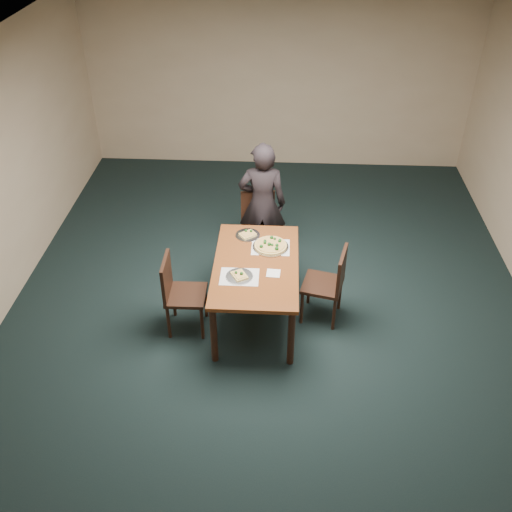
{
  "coord_description": "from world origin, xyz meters",
  "views": [
    {
      "loc": [
        0.12,
        -4.75,
        4.36
      ],
      "look_at": [
        -0.14,
        0.1,
        0.85
      ],
      "focal_mm": 40.0,
      "sensor_mm": 36.0,
      "label": 1
    }
  ],
  "objects_px": {
    "chair_right": "(330,281)",
    "diner": "(262,204)",
    "chair_far": "(258,223)",
    "pizza_pan": "(271,245)",
    "chair_left": "(178,290)",
    "slice_plate_near": "(239,276)",
    "slice_plate_far": "(248,235)",
    "dining_table": "(256,270)"
  },
  "relations": [
    {
      "from": "chair_right",
      "to": "slice_plate_near",
      "type": "relative_size",
      "value": 3.25
    },
    {
      "from": "chair_far",
      "to": "chair_left",
      "type": "xyz_separation_m",
      "value": [
        -0.78,
        -1.36,
        0.0
      ]
    },
    {
      "from": "chair_far",
      "to": "pizza_pan",
      "type": "xyz_separation_m",
      "value": [
        0.18,
        -0.85,
        0.26
      ]
    },
    {
      "from": "chair_far",
      "to": "diner",
      "type": "bearing_deg",
      "value": -10.31
    },
    {
      "from": "chair_right",
      "to": "diner",
      "type": "xyz_separation_m",
      "value": [
        -0.79,
        1.12,
        0.29
      ]
    },
    {
      "from": "dining_table",
      "to": "chair_far",
      "type": "xyz_separation_m",
      "value": [
        -0.03,
        1.16,
        -0.14
      ]
    },
    {
      "from": "chair_right",
      "to": "diner",
      "type": "height_order",
      "value": "diner"
    },
    {
      "from": "chair_far",
      "to": "pizza_pan",
      "type": "bearing_deg",
      "value": -84.41
    },
    {
      "from": "chair_far",
      "to": "diner",
      "type": "relative_size",
      "value": 0.57
    },
    {
      "from": "dining_table",
      "to": "chair_far",
      "type": "bearing_deg",
      "value": 91.69
    },
    {
      "from": "slice_plate_far",
      "to": "slice_plate_near",
      "type": "bearing_deg",
      "value": -92.72
    },
    {
      "from": "pizza_pan",
      "to": "slice_plate_near",
      "type": "xyz_separation_m",
      "value": [
        -0.3,
        -0.55,
        -0.01
      ]
    },
    {
      "from": "dining_table",
      "to": "chair_left",
      "type": "xyz_separation_m",
      "value": [
        -0.82,
        -0.2,
        -0.14
      ]
    },
    {
      "from": "slice_plate_near",
      "to": "slice_plate_far",
      "type": "bearing_deg",
      "value": 87.28
    },
    {
      "from": "slice_plate_far",
      "to": "chair_left",
      "type": "bearing_deg",
      "value": -133.4
    },
    {
      "from": "chair_far",
      "to": "slice_plate_near",
      "type": "height_order",
      "value": "chair_far"
    },
    {
      "from": "chair_left",
      "to": "chair_right",
      "type": "height_order",
      "value": "same"
    },
    {
      "from": "diner",
      "to": "chair_right",
      "type": "bearing_deg",
      "value": 124.65
    },
    {
      "from": "dining_table",
      "to": "chair_right",
      "type": "distance_m",
      "value": 0.82
    },
    {
      "from": "pizza_pan",
      "to": "slice_plate_near",
      "type": "bearing_deg",
      "value": -119.08
    },
    {
      "from": "chair_left",
      "to": "diner",
      "type": "bearing_deg",
      "value": -32.28
    },
    {
      "from": "dining_table",
      "to": "slice_plate_near",
      "type": "distance_m",
      "value": 0.3
    },
    {
      "from": "chair_far",
      "to": "chair_left",
      "type": "height_order",
      "value": "same"
    },
    {
      "from": "chair_right",
      "to": "dining_table",
      "type": "bearing_deg",
      "value": -73.48
    },
    {
      "from": "slice_plate_far",
      "to": "chair_right",
      "type": "bearing_deg",
      "value": -28.09
    },
    {
      "from": "chair_left",
      "to": "slice_plate_far",
      "type": "distance_m",
      "value": 1.04
    },
    {
      "from": "slice_plate_near",
      "to": "dining_table",
      "type": "bearing_deg",
      "value": 56.11
    },
    {
      "from": "chair_far",
      "to": "diner",
      "type": "xyz_separation_m",
      "value": [
        0.05,
        -0.0,
        0.29
      ]
    },
    {
      "from": "dining_table",
      "to": "pizza_pan",
      "type": "distance_m",
      "value": 0.36
    },
    {
      "from": "chair_right",
      "to": "pizza_pan",
      "type": "bearing_deg",
      "value": -98.82
    },
    {
      "from": "diner",
      "to": "pizza_pan",
      "type": "relative_size",
      "value": 4.04
    },
    {
      "from": "dining_table",
      "to": "diner",
      "type": "distance_m",
      "value": 1.16
    },
    {
      "from": "pizza_pan",
      "to": "slice_plate_near",
      "type": "height_order",
      "value": "pizza_pan"
    },
    {
      "from": "dining_table",
      "to": "slice_plate_near",
      "type": "xyz_separation_m",
      "value": [
        -0.16,
        -0.24,
        0.11
      ]
    },
    {
      "from": "chair_right",
      "to": "slice_plate_far",
      "type": "distance_m",
      "value": 1.08
    },
    {
      "from": "chair_far",
      "to": "chair_right",
      "type": "bearing_deg",
      "value": -59.67
    },
    {
      "from": "chair_right",
      "to": "pizza_pan",
      "type": "relative_size",
      "value": 2.29
    },
    {
      "from": "dining_table",
      "to": "chair_far",
      "type": "distance_m",
      "value": 1.17
    },
    {
      "from": "chair_left",
      "to": "pizza_pan",
      "type": "relative_size",
      "value": 2.29
    },
    {
      "from": "chair_left",
      "to": "slice_plate_far",
      "type": "height_order",
      "value": "chair_left"
    },
    {
      "from": "chair_right",
      "to": "chair_far",
      "type": "bearing_deg",
      "value": -129.4
    },
    {
      "from": "dining_table",
      "to": "chair_right",
      "type": "bearing_deg",
      "value": 2.69
    }
  ]
}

